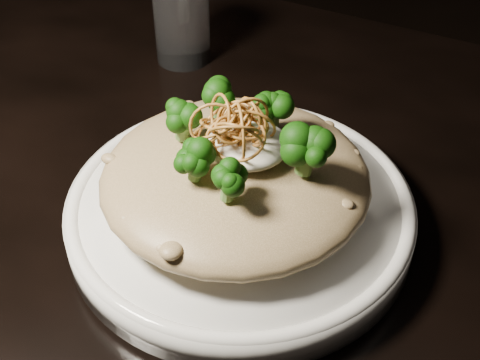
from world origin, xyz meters
name	(u,v)px	position (x,y,z in m)	size (l,w,h in m)	color
table	(184,236)	(0.00, 0.00, 0.67)	(1.10, 0.80, 0.75)	black
plate	(240,213)	(0.08, -0.03, 0.77)	(0.31, 0.31, 0.03)	white
risotto	(235,177)	(0.08, -0.03, 0.81)	(0.23, 0.23, 0.05)	brown
broccoli	(243,128)	(0.09, -0.03, 0.86)	(0.15, 0.15, 0.05)	black
cheese	(248,144)	(0.09, -0.03, 0.84)	(0.07, 0.07, 0.02)	white
shallots	(231,119)	(0.08, -0.04, 0.87)	(0.05, 0.05, 0.04)	brown
drinking_glass	(181,16)	(-0.11, 0.20, 0.81)	(0.07, 0.07, 0.12)	white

